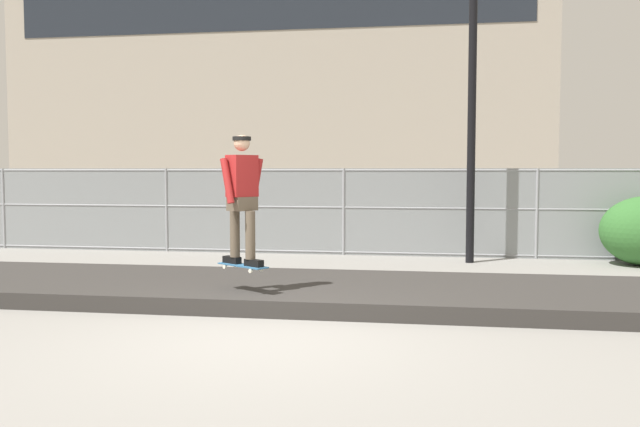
# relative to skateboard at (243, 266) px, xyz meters

# --- Properties ---
(ground_plane) EXTENTS (120.00, 120.00, 0.00)m
(ground_plane) POSITION_rel_skateboard_xyz_m (0.64, -1.50, -0.57)
(ground_plane) COLOR gray
(gravel_berm) EXTENTS (15.06, 2.70, 0.22)m
(gravel_berm) POSITION_rel_skateboard_xyz_m (0.64, 0.80, -0.45)
(gravel_berm) COLOR #33302D
(gravel_berm) RESTS_ON ground_plane
(skateboard) EXTENTS (0.77, 0.61, 0.07)m
(skateboard) POSITION_rel_skateboard_xyz_m (0.00, 0.00, 0.00)
(skateboard) COLOR #2D608C
(skater) EXTENTS (0.65, 0.61, 1.69)m
(skater) POSITION_rel_skateboard_xyz_m (-0.00, 0.00, 0.97)
(skater) COLOR black
(skater) RESTS_ON skateboard
(chain_fence) EXTENTS (23.89, 0.06, 1.85)m
(chain_fence) POSITION_rel_skateboard_xyz_m (0.64, 5.68, 0.37)
(chain_fence) COLOR gray
(chain_fence) RESTS_ON ground_plane
(street_lamp) EXTENTS (0.44, 0.44, 7.06)m
(street_lamp) POSITION_rel_skateboard_xyz_m (3.23, 4.89, 3.80)
(street_lamp) COLOR black
(street_lamp) RESTS_ON ground_plane
(parked_car_near) EXTENTS (4.56, 2.27, 1.66)m
(parked_car_near) POSITION_rel_skateboard_xyz_m (-2.24, 9.51, 0.27)
(parked_car_near) COLOR navy
(parked_car_near) RESTS_ON ground_plane
(library_building) EXTENTS (31.26, 13.01, 17.30)m
(library_building) POSITION_rel_skateboard_xyz_m (-6.43, 34.26, 8.09)
(library_building) COLOR #9E9384
(library_building) RESTS_ON ground_plane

